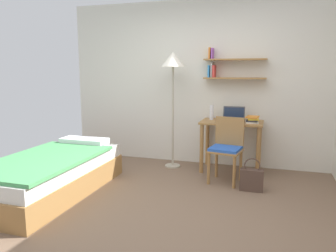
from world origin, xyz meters
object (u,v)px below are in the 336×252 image
object	(u,v)px
desk	(231,132)
water_bottle	(212,112)
desk_chair	(227,146)
handbag	(252,179)
bed	(51,174)
standing_lamp	(173,67)
book_stack	(252,120)
laptop	(233,117)

from	to	relation	value
desk	water_bottle	world-z (taller)	water_bottle
desk	water_bottle	bearing A→B (deg)	169.50
desk_chair	handbag	world-z (taller)	desk_chair
bed	standing_lamp	size ratio (longest dim) A/B	1.13
bed	standing_lamp	distance (m)	2.31
book_stack	desk_chair	bearing A→B (deg)	-124.30
book_stack	laptop	bearing A→B (deg)	161.04
desk_chair	laptop	xyz separation A→B (m)	(0.02, 0.54, 0.32)
book_stack	handbag	bearing A→B (deg)	-85.48
bed	desk	distance (m)	2.59
standing_lamp	book_stack	distance (m)	1.41
bed	handbag	size ratio (longest dim) A/B	4.72
standing_lamp	desk_chair	bearing A→B (deg)	-26.36
bed	laptop	bearing A→B (deg)	38.90
bed	book_stack	distance (m)	2.83
bed	desk_chair	xyz separation A→B (m)	(2.01, 1.10, 0.25)
desk	laptop	distance (m)	0.22
bed	book_stack	world-z (taller)	book_stack
desk	handbag	bearing A→B (deg)	-65.31
bed	handbag	world-z (taller)	bed
desk	water_bottle	distance (m)	0.42
standing_lamp	handbag	bearing A→B (deg)	-29.75
desk_chair	water_bottle	bearing A→B (deg)	119.27
desk_chair	desk	bearing A→B (deg)	89.69
standing_lamp	laptop	distance (m)	1.18
laptop	desk	bearing A→B (deg)	-115.15
standing_lamp	handbag	world-z (taller)	standing_lamp
water_bottle	desk_chair	bearing A→B (deg)	-60.73
desk	water_bottle	size ratio (longest dim) A/B	3.94
desk_chair	water_bottle	xyz separation A→B (m)	(-0.31, 0.56, 0.38)
desk_chair	laptop	distance (m)	0.63
book_stack	water_bottle	bearing A→B (deg)	169.27
bed	water_bottle	distance (m)	2.45
desk_chair	standing_lamp	size ratio (longest dim) A/B	0.49
bed	standing_lamp	bearing A→B (deg)	54.31
bed	handbag	bearing A→B (deg)	19.18
bed	standing_lamp	xyz separation A→B (m)	(1.11, 1.54, 1.32)
standing_lamp	water_bottle	size ratio (longest dim) A/B	7.78
bed	water_bottle	bearing A→B (deg)	44.36
desk	standing_lamp	distance (m)	1.31
standing_lamp	laptop	size ratio (longest dim) A/B	5.46
desk_chair	water_bottle	world-z (taller)	water_bottle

